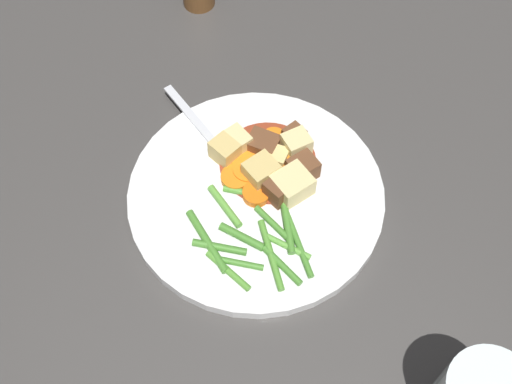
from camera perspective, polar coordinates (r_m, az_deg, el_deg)
The scene contains 34 objects.
ground_plane at distance 0.75m, azimuth 0.00°, elevation -0.57°, with size 3.00×3.00×0.00m, color #423F3D.
dinner_plate at distance 0.74m, azimuth 0.00°, elevation -0.29°, with size 0.29×0.29×0.01m, color white.
stew_sauce at distance 0.75m, azimuth 1.02°, elevation 2.61°, with size 0.11×0.11×0.00m, color #93381E.
carrot_slice_0 at distance 0.76m, azimuth -0.41°, elevation 3.57°, with size 0.03×0.03×0.01m, color orange.
carrot_slice_1 at distance 0.74m, azimuth -1.76°, elevation 1.25°, with size 0.03×0.03×0.01m, color orange.
carrot_slice_2 at distance 0.74m, azimuth -0.66°, elevation 1.87°, with size 0.04×0.04×0.01m, color orange.
carrot_slice_3 at distance 0.75m, azimuth -1.27°, elevation 2.77°, with size 0.03×0.03×0.01m, color orange.
carrot_slice_4 at distance 0.73m, azimuth 0.11°, elevation -0.16°, with size 0.03×0.03×0.01m, color orange.
carrot_slice_5 at distance 0.77m, azimuth 1.55°, elevation 4.61°, with size 0.03×0.03×0.01m, color orange.
carrot_slice_6 at distance 0.75m, azimuth 2.95°, elevation 2.39°, with size 0.03×0.03×0.01m, color orange.
potato_chunk_0 at distance 0.75m, azimuth 3.49°, elevation 4.04°, with size 0.03×0.03×0.03m, color #EAD68C.
potato_chunk_1 at distance 0.75m, azimuth -2.70°, elevation 3.57°, with size 0.03×0.03×0.03m, color #DBBC6B.
potato_chunk_2 at distance 0.76m, azimuth -1.77°, elevation 4.26°, with size 0.03×0.03×0.03m, color #EAD68C.
potato_chunk_3 at distance 0.73m, azimuth 3.13°, elevation 0.68°, with size 0.04×0.04×0.03m, color #EAD68C.
potato_chunk_4 at distance 0.73m, azimuth 0.44°, elevation 1.74°, with size 0.03×0.03×0.03m, color #DBBC6B.
potato_chunk_5 at distance 0.75m, azimuth 1.65°, elevation 3.01°, with size 0.02×0.03×0.02m, color #E5CC7A.
meat_chunk_0 at distance 0.74m, azimuth 4.05°, elevation 2.04°, with size 0.03×0.03×0.03m, color brown.
meat_chunk_1 at distance 0.76m, azimuth 0.61°, elevation 4.09°, with size 0.03×0.03×0.02m, color brown.
meat_chunk_2 at distance 0.77m, azimuth 3.32°, elevation 4.88°, with size 0.02×0.02×0.02m, color brown.
meat_chunk_3 at distance 0.72m, azimuth 1.98°, elevation 0.17°, with size 0.03×0.03×0.03m, color brown.
green_bean_0 at distance 0.70m, azimuth 2.78°, elevation -4.73°, with size 0.01×0.01×0.05m, color #66AD42.
green_bean_1 at distance 0.70m, azimuth 3.69°, elevation -4.49°, with size 0.01×0.01×0.08m, color #4C8E33.
green_bean_2 at distance 0.69m, azimuth -2.42°, elevation -6.80°, with size 0.01×0.01×0.06m, color #599E38.
green_bean_3 at distance 0.69m, azimuth 2.26°, elevation -6.34°, with size 0.01×0.01×0.06m, color #4C8E33.
green_bean_4 at distance 0.71m, azimuth 2.77°, elevation -3.15°, with size 0.01×0.01×0.06m, color #4C8E33.
green_bean_5 at distance 0.69m, azimuth -1.50°, elevation -6.15°, with size 0.01×0.01×0.05m, color #4C8E33.
green_bean_6 at distance 0.70m, azimuth -1.24°, elevation -3.87°, with size 0.01×0.01×0.05m, color #4C8E33.
green_bean_7 at distance 0.70m, azimuth -3.16°, elevation -4.77°, with size 0.01×0.01×0.06m, color #4C8E33.
green_bean_8 at distance 0.72m, azimuth -2.71°, elevation -1.23°, with size 0.01×0.01×0.06m, color #66AD42.
green_bean_9 at distance 0.71m, azimuth 1.48°, elevation -2.75°, with size 0.01×0.01×0.05m, color #4C8E33.
green_bean_10 at distance 0.69m, azimuth 1.30°, elevation -5.43°, with size 0.01×0.01×0.08m, color #599E38.
green_bean_11 at distance 0.73m, azimuth -0.14°, elevation -0.25°, with size 0.01×0.01×0.07m, color #599E38.
green_bean_12 at distance 0.70m, azimuth -4.25°, elevation -4.24°, with size 0.01×0.01×0.08m, color #4C8E33.
fork at distance 0.78m, azimuth -4.04°, elevation 4.72°, with size 0.15×0.11×0.00m.
Camera 1 is at (-0.38, 0.01, 0.64)m, focal length 46.36 mm.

